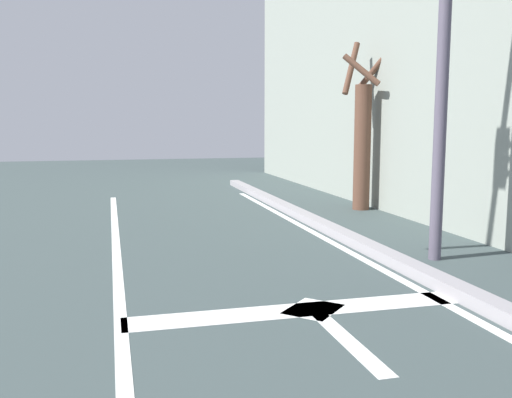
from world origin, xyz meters
The scene contains 6 objects.
lane_line_center centered at (0.19, 6.00, 0.00)m, with size 0.12×20.00×0.01m, color white.
lane_line_curbside centered at (3.33, 6.00, 0.00)m, with size 0.12×20.00×0.01m, color white.
stop_bar centered at (1.84, 7.12, 0.00)m, with size 3.30×0.40×0.01m, color white.
lane_arrow_stem centered at (2.00, 6.26, 0.00)m, with size 0.16×1.40×0.01m, color white.
lane_arrow_head centered at (2.00, 7.11, 0.00)m, with size 0.56×0.44×0.01m, color white.
roadside_tree centered at (5.14, 12.85, 1.46)m, with size 1.00×0.99×3.42m.
Camera 1 is at (0.14, 2.11, 1.80)m, focal length 39.92 mm.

